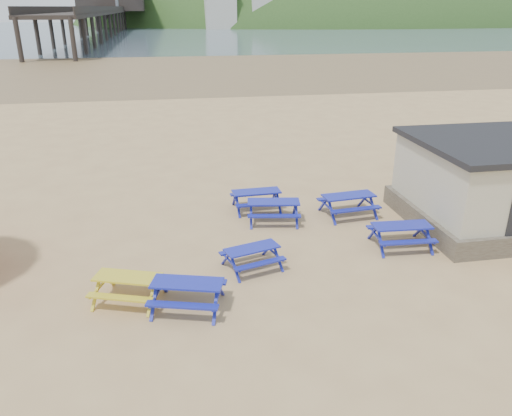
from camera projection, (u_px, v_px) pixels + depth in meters
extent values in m
plane|color=tan|center=(231.00, 256.00, 16.01)|extent=(400.00, 400.00, 0.00)
plane|color=olive|center=(177.00, 67.00, 66.18)|extent=(400.00, 400.00, 0.00)
plane|color=#4C5F6D|center=(166.00, 30.00, 171.09)|extent=(400.00, 400.00, 0.00)
cube|color=#17279E|center=(256.00, 192.00, 19.42)|extent=(1.89, 0.80, 0.05)
cube|color=#17279E|center=(253.00, 193.00, 20.09)|extent=(1.87, 0.33, 0.05)
cube|color=#17279E|center=(260.00, 204.00, 18.97)|extent=(1.87, 0.33, 0.05)
cube|color=#17279E|center=(349.00, 196.00, 18.88)|extent=(2.04, 0.97, 0.05)
cube|color=#17279E|center=(341.00, 197.00, 19.58)|extent=(1.99, 0.48, 0.05)
cube|color=#17279E|center=(356.00, 209.00, 18.41)|extent=(1.99, 0.48, 0.05)
cube|color=#17279E|center=(273.00, 202.00, 18.34)|extent=(2.01, 1.05, 0.05)
cube|color=#17279E|center=(273.00, 203.00, 19.05)|extent=(1.93, 0.57, 0.05)
cube|color=#17279E|center=(274.00, 216.00, 17.86)|extent=(1.93, 0.57, 0.05)
cube|color=#17279E|center=(187.00, 283.00, 13.00)|extent=(1.99, 1.22, 0.05)
cube|color=#17279E|center=(193.00, 281.00, 13.68)|extent=(1.86, 0.77, 0.05)
cube|color=#17279E|center=(182.00, 306.00, 12.54)|extent=(1.86, 0.77, 0.05)
cube|color=#17279E|center=(252.00, 248.00, 15.05)|extent=(1.78, 1.09, 0.05)
cube|color=#17279E|center=(244.00, 249.00, 15.60)|extent=(1.66, 0.69, 0.05)
cube|color=#17279E|center=(260.00, 264.00, 14.69)|extent=(1.66, 0.69, 0.05)
cube|color=#17279E|center=(402.00, 226.00, 16.36)|extent=(1.94, 0.85, 0.05)
cube|color=#17279E|center=(394.00, 226.00, 17.06)|extent=(1.91, 0.38, 0.05)
cube|color=#17279E|center=(409.00, 242.00, 15.89)|extent=(1.91, 0.38, 0.05)
cube|color=gold|center=(128.00, 277.00, 13.35)|extent=(1.91, 1.25, 0.05)
cube|color=gold|center=(137.00, 275.00, 14.00)|extent=(1.76, 0.83, 0.05)
cube|color=gold|center=(119.00, 298.00, 12.91)|extent=(1.76, 0.83, 0.05)
cube|color=#665B4C|center=(508.00, 212.00, 18.52)|extent=(7.40, 5.40, 0.70)
cube|color=black|center=(111.00, 11.00, 170.44)|extent=(9.00, 220.00, 0.60)
ellipsoid|color=#2D4C1E|center=(352.00, 45.00, 244.38)|extent=(264.00, 144.00, 108.00)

